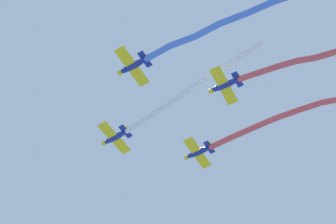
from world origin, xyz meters
name	(u,v)px	position (x,y,z in m)	size (l,w,h in m)	color
airplane_lead	(115,137)	(-0.65, 11.82, 62.26)	(6.32, 4.74, 1.57)	navy
smoke_trail_lead	(192,88)	(-1.91, -1.26, 64.32)	(2.98, 22.39, 4.79)	white
airplane_left_wing	(132,66)	(-9.93, 3.50, 61.86)	(6.29, 4.69, 1.57)	navy
smoke_trail_left_wing	(247,15)	(-9.14, -12.30, 63.04)	(3.85, 27.91, 3.46)	#4C75DB
airplane_right_wing	(198,152)	(7.65, 2.54, 62.56)	(6.27, 4.67, 1.57)	navy
smoke_trail_right_wing	(322,107)	(8.82, -16.24, 63.36)	(5.81, 33.71, 2.70)	#DB4C4C
airplane_slot	(224,85)	(-1.62, -5.77, 62.06)	(6.22, 4.62, 1.57)	navy
smoke_trail_slot	(325,57)	(-0.78, -18.80, 60.28)	(3.92, 22.18, 4.13)	#DB4C4C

